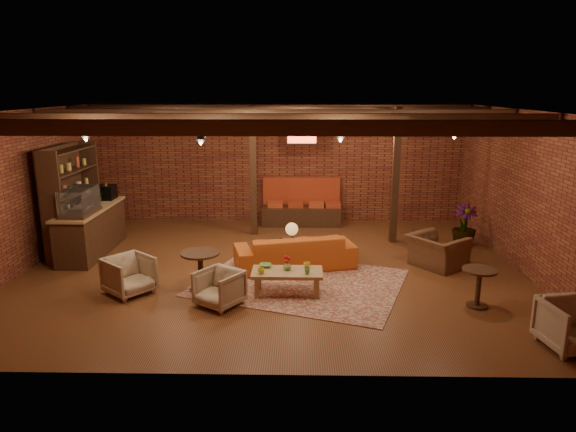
{
  "coord_description": "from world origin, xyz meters",
  "views": [
    {
      "loc": [
        0.51,
        -9.95,
        3.61
      ],
      "look_at": [
        0.31,
        0.2,
        1.08
      ],
      "focal_mm": 32.0,
      "sensor_mm": 36.0,
      "label": 1
    }
  ],
  "objects_px": {
    "round_table_left": "(201,265)",
    "armchair_b": "(219,286)",
    "side_table_book": "(421,234)",
    "coffee_table": "(286,273)",
    "armchair_right": "(438,246)",
    "round_table_right": "(479,282)",
    "side_table_lamp": "(292,232)",
    "armchair_a": "(129,273)",
    "armchair_far": "(573,323)",
    "sofa": "(295,251)",
    "plant_tall": "(468,184)"
  },
  "relations": [
    {
      "from": "sofa",
      "to": "round_table_left",
      "type": "distance_m",
      "value": 2.13
    },
    {
      "from": "side_table_lamp",
      "to": "round_table_left",
      "type": "relative_size",
      "value": 1.16
    },
    {
      "from": "armchair_far",
      "to": "armchair_a",
      "type": "bearing_deg",
      "value": 155.81
    },
    {
      "from": "sofa",
      "to": "armchair_b",
      "type": "xyz_separation_m",
      "value": [
        -1.27,
        -1.95,
        -0.01
      ]
    },
    {
      "from": "side_table_book",
      "to": "round_table_right",
      "type": "height_order",
      "value": "round_table_right"
    },
    {
      "from": "side_table_lamp",
      "to": "armchair_right",
      "type": "xyz_separation_m",
      "value": [
        3.01,
        -0.3,
        -0.2
      ]
    },
    {
      "from": "coffee_table",
      "to": "armchair_far",
      "type": "relative_size",
      "value": 1.6
    },
    {
      "from": "armchair_a",
      "to": "round_table_right",
      "type": "height_order",
      "value": "armchair_a"
    },
    {
      "from": "armchair_right",
      "to": "round_table_right",
      "type": "relative_size",
      "value": 1.54
    },
    {
      "from": "coffee_table",
      "to": "side_table_book",
      "type": "relative_size",
      "value": 2.46
    },
    {
      "from": "side_table_lamp",
      "to": "armchair_right",
      "type": "height_order",
      "value": "armchair_right"
    },
    {
      "from": "side_table_book",
      "to": "armchair_a",
      "type": "bearing_deg",
      "value": -156.23
    },
    {
      "from": "side_table_lamp",
      "to": "armchair_b",
      "type": "height_order",
      "value": "side_table_lamp"
    },
    {
      "from": "armchair_a",
      "to": "plant_tall",
      "type": "relative_size",
      "value": 0.26
    },
    {
      "from": "round_table_left",
      "to": "armchair_a",
      "type": "distance_m",
      "value": 1.28
    },
    {
      "from": "round_table_right",
      "to": "plant_tall",
      "type": "relative_size",
      "value": 0.23
    },
    {
      "from": "armchair_a",
      "to": "round_table_right",
      "type": "distance_m",
      "value": 6.1
    },
    {
      "from": "side_table_lamp",
      "to": "sofa",
      "type": "bearing_deg",
      "value": -80.43
    },
    {
      "from": "armchair_b",
      "to": "armchair_right",
      "type": "bearing_deg",
      "value": 60.41
    },
    {
      "from": "armchair_right",
      "to": "armchair_far",
      "type": "bearing_deg",
      "value": 159.53
    },
    {
      "from": "armchair_right",
      "to": "armchair_b",
      "type": "bearing_deg",
      "value": 79.03
    },
    {
      "from": "coffee_table",
      "to": "armchair_b",
      "type": "height_order",
      "value": "armchair_b"
    },
    {
      "from": "armchair_right",
      "to": "armchair_far",
      "type": "xyz_separation_m",
      "value": [
        1.01,
        -3.43,
        -0.06
      ]
    },
    {
      "from": "coffee_table",
      "to": "side_table_book",
      "type": "xyz_separation_m",
      "value": [
        2.98,
        2.51,
        0.04
      ]
    },
    {
      "from": "armchair_right",
      "to": "armchair_far",
      "type": "height_order",
      "value": "armchair_right"
    },
    {
      "from": "coffee_table",
      "to": "round_table_left",
      "type": "bearing_deg",
      "value": 175.74
    },
    {
      "from": "coffee_table",
      "to": "armchair_right",
      "type": "bearing_deg",
      "value": 25.76
    },
    {
      "from": "armchair_right",
      "to": "coffee_table",
      "type": "bearing_deg",
      "value": 78.91
    },
    {
      "from": "side_table_lamp",
      "to": "armchair_a",
      "type": "relative_size",
      "value": 1.12
    },
    {
      "from": "sofa",
      "to": "side_table_lamp",
      "type": "relative_size",
      "value": 2.84
    },
    {
      "from": "side_table_book",
      "to": "armchair_right",
      "type": "bearing_deg",
      "value": -84.43
    },
    {
      "from": "coffee_table",
      "to": "round_table_left",
      "type": "height_order",
      "value": "round_table_left"
    },
    {
      "from": "sofa",
      "to": "side_table_lamp",
      "type": "height_order",
      "value": "side_table_lamp"
    },
    {
      "from": "armchair_b",
      "to": "armchair_far",
      "type": "height_order",
      "value": "armchair_far"
    },
    {
      "from": "armchair_a",
      "to": "armchair_right",
      "type": "distance_m",
      "value": 6.11
    },
    {
      "from": "armchair_b",
      "to": "armchair_right",
      "type": "height_order",
      "value": "armchair_right"
    },
    {
      "from": "armchair_a",
      "to": "side_table_lamp",
      "type": "bearing_deg",
      "value": -17.28
    },
    {
      "from": "armchair_a",
      "to": "armchair_far",
      "type": "distance_m",
      "value": 7.17
    },
    {
      "from": "side_table_lamp",
      "to": "armchair_right",
      "type": "bearing_deg",
      "value": -5.61
    },
    {
      "from": "sofa",
      "to": "round_table_left",
      "type": "height_order",
      "value": "round_table_left"
    },
    {
      "from": "coffee_table",
      "to": "round_table_right",
      "type": "relative_size",
      "value": 1.88
    },
    {
      "from": "armchair_b",
      "to": "plant_tall",
      "type": "relative_size",
      "value": 0.23
    },
    {
      "from": "armchair_b",
      "to": "plant_tall",
      "type": "xyz_separation_m",
      "value": [
        5.22,
        3.52,
        1.14
      ]
    },
    {
      "from": "coffee_table",
      "to": "side_table_lamp",
      "type": "height_order",
      "value": "side_table_lamp"
    },
    {
      "from": "round_table_left",
      "to": "armchair_b",
      "type": "relative_size",
      "value": 1.06
    },
    {
      "from": "round_table_left",
      "to": "side_table_book",
      "type": "relative_size",
      "value": 1.42
    },
    {
      "from": "armchair_a",
      "to": "plant_tall",
      "type": "bearing_deg",
      "value": -26.06
    },
    {
      "from": "round_table_left",
      "to": "armchair_right",
      "type": "relative_size",
      "value": 0.71
    },
    {
      "from": "side_table_book",
      "to": "round_table_right",
      "type": "xyz_separation_m",
      "value": [
        0.27,
        -3.01,
        0.03
      ]
    },
    {
      "from": "sofa",
      "to": "armchair_b",
      "type": "height_order",
      "value": "sofa"
    }
  ]
}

